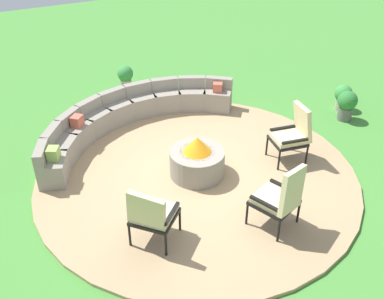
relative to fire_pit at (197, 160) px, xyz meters
The scene contains 10 objects.
ground_plane 0.35m from the fire_pit, ahead, with size 24.00×24.00×0.00m, color #478C38.
patio_circle 0.32m from the fire_pit, ahead, with size 5.60×5.60×0.06m, color tan.
fire_pit is the anchor object (origin of this frame).
curved_stone_bench 2.05m from the fire_pit, 106.01° to the left, with size 4.44×2.14×0.69m.
lounge_chair_front_left 1.79m from the fire_pit, 137.47° to the right, with size 0.82×0.84×1.01m.
lounge_chair_front_right 1.80m from the fire_pit, 73.91° to the right, with size 0.78×0.80×1.13m.
lounge_chair_back_left 1.80m from the fire_pit, 10.87° to the right, with size 0.71×0.61×1.08m.
potted_plant_1 3.78m from the fire_pit, ahead, with size 0.41×0.41×0.66m.
potted_plant_2 3.78m from the fire_pit, 89.89° to the left, with size 0.37×0.37×0.66m.
potted_plant_3 4.09m from the fire_pit, 11.73° to the left, with size 0.38×0.38×0.58m.
Camera 1 is at (-2.87, -5.67, 4.75)m, focal length 41.94 mm.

